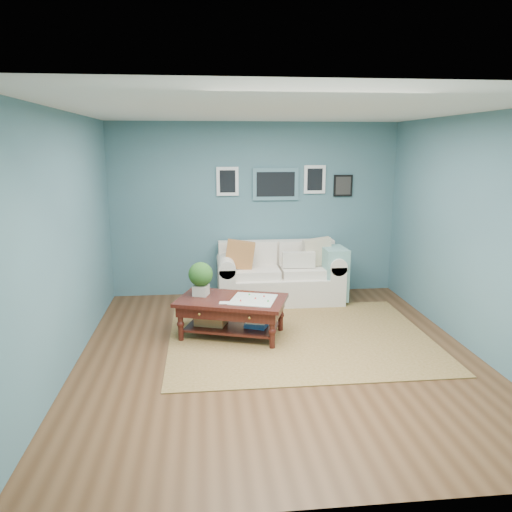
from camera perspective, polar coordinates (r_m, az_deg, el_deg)
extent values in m
plane|color=brown|center=(5.84, 2.52, -11.14)|extent=(5.00, 5.00, 0.00)
plane|color=white|center=(5.36, 2.80, 16.34)|extent=(5.00, 5.00, 0.00)
cube|color=#42666F|center=(7.89, -0.10, 5.30)|extent=(4.50, 0.02, 2.70)
cube|color=#42666F|center=(3.07, 9.77, -6.52)|extent=(4.50, 0.02, 2.70)
cube|color=#42666F|center=(5.56, -20.91, 1.43)|extent=(0.02, 5.00, 2.70)
cube|color=#42666F|center=(6.19, 23.73, 2.24)|extent=(0.02, 5.00, 2.70)
cube|color=slate|center=(7.86, 2.25, 8.20)|extent=(0.72, 0.03, 0.50)
cube|color=black|center=(7.85, 2.27, 8.19)|extent=(0.60, 0.01, 0.38)
cube|color=white|center=(7.79, -3.28, 8.52)|extent=(0.34, 0.03, 0.44)
cube|color=white|center=(7.97, 6.72, 8.69)|extent=(0.34, 0.03, 0.44)
cube|color=black|center=(8.09, 9.91, 7.93)|extent=(0.30, 0.03, 0.34)
cube|color=brown|center=(6.31, 4.99, -9.25)|extent=(3.21, 2.56, 0.01)
cube|color=white|center=(7.67, 2.68, -3.67)|extent=(1.39, 0.86, 0.41)
cube|color=white|center=(7.88, 2.34, 0.09)|extent=(1.82, 0.22, 0.47)
cube|color=white|center=(7.56, -3.43, -3.13)|extent=(0.24, 0.86, 0.61)
cube|color=white|center=(7.80, 8.60, -2.76)|extent=(0.24, 0.86, 0.61)
cylinder|color=white|center=(7.49, -3.46, -0.90)|extent=(0.25, 0.86, 0.25)
cylinder|color=white|center=(7.73, 8.67, -0.59)|extent=(0.25, 0.86, 0.25)
cube|color=white|center=(7.49, -0.05, -1.90)|extent=(0.71, 0.55, 0.13)
cube|color=white|center=(7.60, 5.54, -1.74)|extent=(0.71, 0.55, 0.13)
cube|color=white|center=(7.70, -0.27, 0.33)|extent=(0.71, 0.12, 0.35)
cube|color=white|center=(7.81, 5.17, 0.45)|extent=(0.71, 0.12, 0.35)
cube|color=#B6672B|center=(7.42, -1.87, 0.16)|extent=(0.47, 0.17, 0.46)
cube|color=beige|center=(7.66, 7.04, 0.47)|extent=(0.46, 0.18, 0.45)
cube|color=beige|center=(7.50, 4.89, -0.43)|extent=(0.49, 0.12, 0.24)
cube|color=#77ADA4|center=(7.66, 8.86, -1.93)|extent=(0.33, 0.54, 0.78)
cube|color=black|center=(6.20, -2.79, -5.06)|extent=(1.48, 1.14, 0.04)
cube|color=black|center=(6.23, -2.78, -5.83)|extent=(1.37, 1.03, 0.13)
cube|color=black|center=(6.31, -2.76, -8.06)|extent=(1.24, 0.89, 0.03)
sphere|color=gold|center=(6.00, -6.50, -6.64)|extent=(0.03, 0.03, 0.03)
sphere|color=gold|center=(5.83, -0.76, -7.10)|extent=(0.03, 0.03, 0.03)
cylinder|color=black|center=(6.18, -8.62, -7.65)|extent=(0.07, 0.07, 0.45)
cylinder|color=black|center=(5.89, 1.88, -8.55)|extent=(0.07, 0.07, 0.45)
cylinder|color=black|center=(6.71, -6.83, -5.98)|extent=(0.07, 0.07, 0.45)
cylinder|color=black|center=(6.44, 2.84, -6.70)|extent=(0.07, 0.07, 0.45)
cube|color=beige|center=(6.34, -6.30, -3.90)|extent=(0.22, 0.22, 0.13)
sphere|color=#244C18|center=(6.29, -6.35, -2.09)|extent=(0.31, 0.31, 0.31)
cube|color=white|center=(6.13, -0.32, -5.00)|extent=(0.66, 0.66, 0.01)
cube|color=#99754B|center=(6.35, -5.17, -6.82)|extent=(0.43, 0.37, 0.22)
cube|color=#255293|center=(6.24, 0.02, -7.57)|extent=(0.31, 0.27, 0.12)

